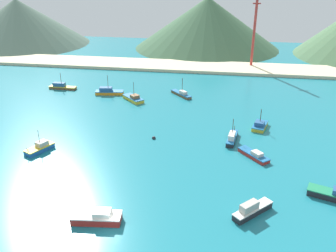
{
  "coord_description": "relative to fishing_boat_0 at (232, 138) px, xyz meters",
  "views": [
    {
      "loc": [
        17.06,
        -46.82,
        41.23
      ],
      "look_at": [
        3.31,
        39.07,
        1.88
      ],
      "focal_mm": 38.3,
      "sensor_mm": 36.0,
      "label": 1
    }
  ],
  "objects": [
    {
      "name": "ground",
      "position": [
        -20.24,
        -6.52,
        -1.2
      ],
      "size": [
        260.0,
        280.0,
        0.5
      ],
      "color": "teal"
    },
    {
      "name": "fishing_boat_0",
      "position": [
        0.0,
        0.0,
        0.0
      ],
      "size": [
        3.24,
        9.07,
        6.18
      ],
      "color": "#232328",
      "rests_on": "ground"
    },
    {
      "name": "fishing_boat_1",
      "position": [
        -45.83,
        -12.67,
        -0.11
      ],
      "size": [
        5.61,
        7.61,
        5.46
      ],
      "color": "#1E5BA8",
      "rests_on": "ground"
    },
    {
      "name": "fishing_boat_2",
      "position": [
        19.63,
        -22.03,
        -0.07
      ],
      "size": [
        10.44,
        6.12,
        2.37
      ],
      "color": "#232328",
      "rests_on": "ground"
    },
    {
      "name": "fishing_boat_3",
      "position": [
        -23.39,
        -35.5,
        -0.05
      ],
      "size": [
        9.05,
        4.08,
        2.35
      ],
      "color": "red",
      "rests_on": "ground"
    },
    {
      "name": "fishing_boat_4",
      "position": [
        -42.26,
        30.03,
        -0.02
      ],
      "size": [
        9.96,
        4.36,
        6.76
      ],
      "color": "orange",
      "rests_on": "ground"
    },
    {
      "name": "fishing_boat_5",
      "position": [
        -17.02,
        32.34,
        -0.26
      ],
      "size": [
        8.02,
        8.55,
        6.28
      ],
      "color": "brown",
      "rests_on": "ground"
    },
    {
      "name": "fishing_boat_6",
      "position": [
        5.09,
        -7.69,
        -0.31
      ],
      "size": [
        7.34,
        7.95,
        1.81
      ],
      "color": "red",
      "rests_on": "ground"
    },
    {
      "name": "fishing_boat_7",
      "position": [
        -60.82,
        32.92,
        -0.1
      ],
      "size": [
        9.99,
        2.6,
        5.87
      ],
      "color": "brown",
      "rests_on": "ground"
    },
    {
      "name": "fishing_boat_11",
      "position": [
        7.58,
        9.23,
        -0.14
      ],
      "size": [
        5.03,
        7.6,
        5.67
      ],
      "color": "gold",
      "rests_on": "ground"
    },
    {
      "name": "fishing_boat_12",
      "position": [
        -32.16,
        25.17,
        -0.18
      ],
      "size": [
        8.52,
        8.49,
        6.42
      ],
      "color": "gold",
      "rests_on": "ground"
    },
    {
      "name": "fishing_boat_13",
      "position": [
        3.41,
        -29.28,
        0.09
      ],
      "size": [
        7.58,
        7.64,
        2.8
      ],
      "color": "#232328",
      "rests_on": "ground"
    },
    {
      "name": "buoy_0",
      "position": [
        -19.98,
        -1.82,
        -0.78
      ],
      "size": [
        0.98,
        0.98,
        0.98
      ],
      "color": "#232328",
      "rests_on": "ground"
    },
    {
      "name": "beach_strip",
      "position": [
        -20.24,
        69.4,
        -0.35
      ],
      "size": [
        247.0,
        17.9,
        1.2
      ],
      "primitive_type": "cube",
      "color": "beige",
      "rests_on": "ground"
    },
    {
      "name": "hill_west",
      "position": [
        -117.01,
        105.05,
        11.26
      ],
      "size": [
        75.02,
        75.02,
        24.43
      ],
      "color": "#4C6656",
      "rests_on": "ground"
    },
    {
      "name": "hill_central",
      "position": [
        -13.51,
        112.07,
        12.08
      ],
      "size": [
        76.47,
        76.47,
        26.06
      ],
      "color": "#3D6042",
      "rests_on": "ground"
    },
    {
      "name": "radio_tower",
      "position": [
        8.35,
        73.54,
        15.65
      ],
      "size": [
        3.26,
        2.6,
        32.56
      ],
      "color": "#B7332D",
      "rests_on": "ground"
    }
  ]
}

